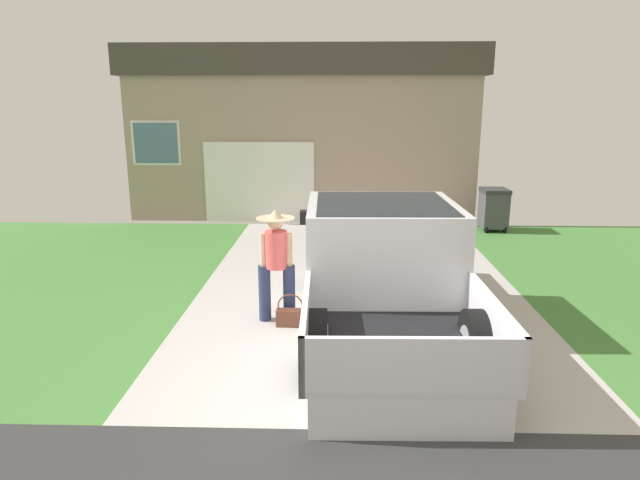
% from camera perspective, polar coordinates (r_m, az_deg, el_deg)
% --- Properties ---
extents(pickup_truck, '(2.26, 5.22, 1.66)m').
position_cam_1_polar(pickup_truck, '(7.74, 6.37, -2.89)').
color(pickup_truck, silver).
rests_on(pickup_truck, ground).
extents(person_with_hat, '(0.53, 0.53, 1.59)m').
position_cam_1_polar(person_with_hat, '(7.63, -4.56, -2.19)').
color(person_with_hat, navy).
rests_on(person_with_hat, ground).
extents(handbag, '(0.39, 0.15, 0.46)m').
position_cam_1_polar(handbag, '(7.64, -3.09, -7.87)').
color(handbag, brown).
rests_on(handbag, ground).
extents(house_with_garage, '(9.29, 5.65, 4.41)m').
position_cam_1_polar(house_with_garage, '(16.68, -1.41, 11.41)').
color(house_with_garage, tan).
rests_on(house_with_garage, ground).
extents(wheeled_trash_bin, '(0.60, 0.72, 1.01)m').
position_cam_1_polar(wheeled_trash_bin, '(13.82, 17.58, 3.21)').
color(wheeled_trash_bin, '#424247').
rests_on(wheeled_trash_bin, ground).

